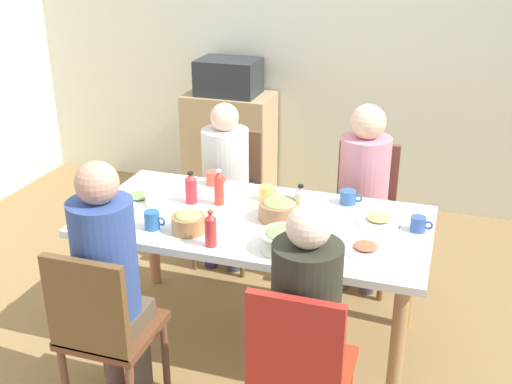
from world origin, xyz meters
TOP-DOWN VIEW (x-y plane):
  - ground_plane at (0.00, 0.00)m, footprint 6.34×6.34m
  - wall_back at (0.00, 2.10)m, footprint 5.52×0.12m
  - dining_table at (0.00, 0.00)m, footprint 1.80×0.89m
  - chair_0 at (-0.45, 0.83)m, footprint 0.40×0.40m
  - person_0 at (-0.45, 0.73)m, footprint 0.30×0.30m
  - chair_1 at (-0.45, -0.83)m, footprint 0.40×0.40m
  - person_1 at (-0.45, -0.74)m, footprint 0.30×0.30m
  - chair_2 at (0.45, -0.83)m, footprint 0.40×0.40m
  - person_2 at (0.45, -0.73)m, footprint 0.30×0.30m
  - chair_3 at (0.45, 0.83)m, footprint 0.40×0.40m
  - person_3 at (0.45, 0.74)m, footprint 0.31×0.31m
  - plate_0 at (0.60, -0.18)m, footprint 0.21×0.21m
  - plate_1 at (0.62, 0.15)m, footprint 0.23×0.23m
  - plate_2 at (-0.70, 0.02)m, footprint 0.23×0.23m
  - bowl_0 at (0.12, 0.03)m, footprint 0.22×0.22m
  - bowl_1 at (0.24, -0.28)m, footprint 0.24×0.24m
  - bowl_2 at (-0.27, -0.25)m, footprint 0.17×0.17m
  - cup_0 at (-0.02, 0.25)m, footprint 0.12×0.08m
  - cup_1 at (-0.58, -0.03)m, footprint 0.11×0.08m
  - cup_2 at (-0.80, -0.24)m, footprint 0.11×0.08m
  - cup_3 at (0.82, 0.11)m, footprint 0.11×0.08m
  - cup_4 at (-0.46, -0.28)m, footprint 0.11×0.08m
  - cup_5 at (-0.38, 0.36)m, footprint 0.12×0.09m
  - cup_6 at (0.43, 0.34)m, footprint 0.13×0.09m
  - bottle_0 at (-0.11, -0.36)m, footprint 0.06×0.06m
  - bottle_1 at (-0.40, 0.08)m, footprint 0.07×0.07m
  - bottle_2 at (0.22, 0.08)m, footprint 0.06×0.06m
  - bottle_3 at (-0.25, 0.11)m, footprint 0.05×0.05m
  - side_cabinet at (-0.81, 1.80)m, footprint 0.70×0.44m
  - microwave at (-0.81, 1.80)m, footprint 0.48×0.36m

SIDE VIEW (x-z plane):
  - ground_plane at x=0.00m, z-range 0.00..0.00m
  - side_cabinet at x=-0.81m, z-range 0.00..0.90m
  - chair_0 at x=-0.45m, z-range 0.06..0.96m
  - chair_1 at x=-0.45m, z-range 0.06..0.96m
  - chair_2 at x=0.45m, z-range 0.06..0.96m
  - chair_3 at x=0.45m, z-range 0.06..0.96m
  - dining_table at x=0.00m, z-range 0.28..1.02m
  - person_0 at x=-0.45m, z-range 0.12..1.24m
  - person_2 at x=0.45m, z-range 0.11..1.31m
  - person_3 at x=0.45m, z-range 0.12..1.32m
  - person_1 at x=-0.45m, z-range 0.11..1.38m
  - plate_1 at x=0.62m, z-range 0.73..0.77m
  - plate_2 at x=-0.70m, z-range 0.73..0.77m
  - plate_0 at x=0.60m, z-range 0.73..0.77m
  - cup_6 at x=0.43m, z-range 0.73..0.81m
  - cup_3 at x=0.82m, z-range 0.73..0.81m
  - cup_0 at x=-0.02m, z-range 0.73..0.81m
  - cup_1 at x=-0.58m, z-range 0.73..0.82m
  - cup_5 at x=-0.38m, z-range 0.73..0.82m
  - cup_2 at x=-0.80m, z-range 0.73..0.82m
  - cup_4 at x=-0.46m, z-range 0.73..0.83m
  - bowl_2 at x=-0.27m, z-range 0.73..0.84m
  - bowl_1 at x=0.24m, z-range 0.73..0.84m
  - bowl_0 at x=0.12m, z-range 0.73..0.85m
  - bottle_1 at x=-0.40m, z-range 0.73..0.91m
  - bottle_2 at x=0.22m, z-range 0.73..0.91m
  - bottle_0 at x=-0.11m, z-range 0.73..0.91m
  - bottle_3 at x=-0.25m, z-range 0.73..0.93m
  - microwave at x=-0.81m, z-range 0.90..1.18m
  - wall_back at x=0.00m, z-range 0.00..2.60m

